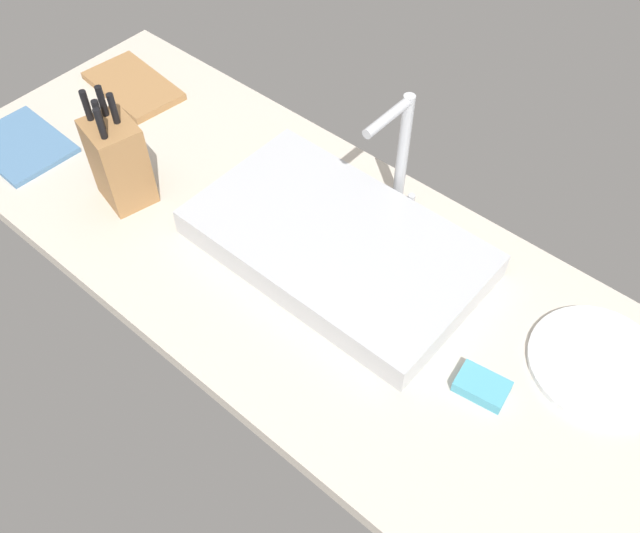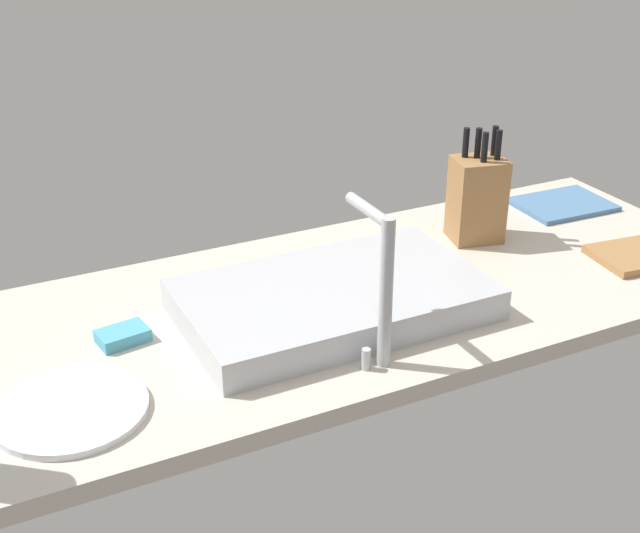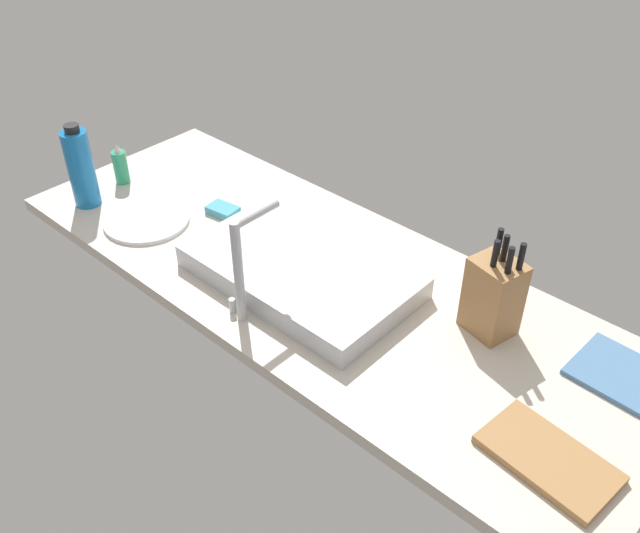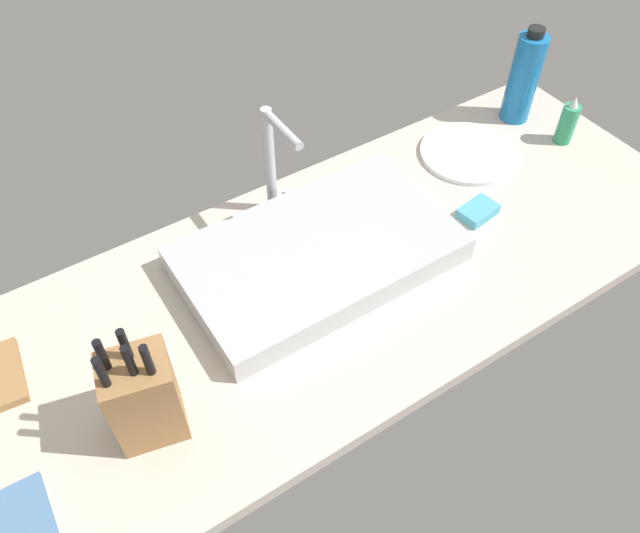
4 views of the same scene
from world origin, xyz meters
TOP-DOWN VIEW (x-y plane):
  - countertop_slab at (0.00, 0.00)cm, footprint 184.21×66.87cm
  - sink_basin at (1.68, 5.10)cm, footprint 58.35×34.63cm
  - faucet at (2.24, 23.74)cm, footprint 5.50×14.27cm
  - knife_block at (-43.77, -11.80)cm, footprint 13.16×11.83cm
  - dinner_plate at (54.25, 15.33)cm, footprint 24.87×24.87cm
  - dish_towel at (-75.42, -17.88)cm, footprint 23.64×18.09cm
  - dish_sponge at (41.09, -2.58)cm, footprint 9.77×7.24cm

SIDE VIEW (x-z plane):
  - countertop_slab at x=0.00cm, z-range 0.00..3.50cm
  - dinner_plate at x=54.25cm, z-range 3.50..4.70cm
  - dish_towel at x=-75.42cm, z-range 3.50..4.70cm
  - dish_sponge at x=41.09cm, z-range 3.50..5.90cm
  - sink_basin at x=1.68cm, z-range 3.50..9.63cm
  - knife_block at x=-43.77cm, z-range 0.53..26.66cm
  - faucet at x=2.24cm, z-range 5.98..33.82cm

